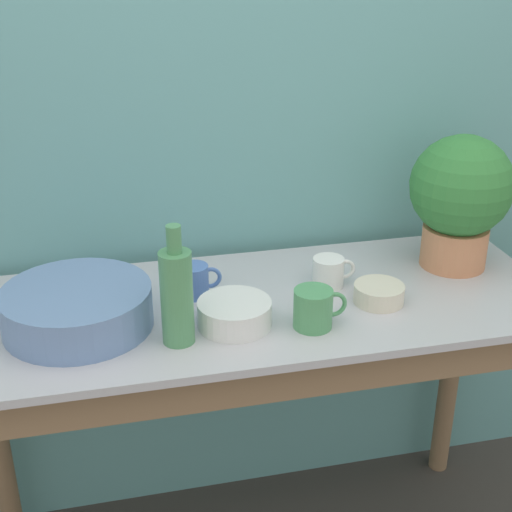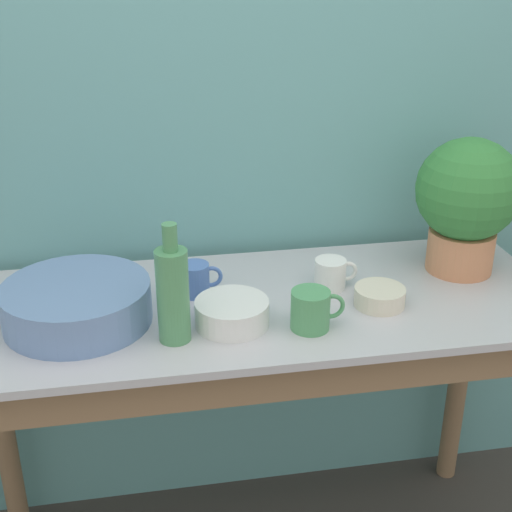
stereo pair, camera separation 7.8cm
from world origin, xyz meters
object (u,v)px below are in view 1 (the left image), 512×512
object	(u,v)px
mug_blue	(195,281)
mug_green	(314,308)
mug_white	(329,272)
bowl_small_enamel_white	(234,313)
potted_plant	(460,195)
bowl_wash_large	(77,308)
bowl_small_cream	(379,294)
bottle_tall	(177,295)

from	to	relation	value
mug_blue	mug_green	size ratio (longest dim) A/B	0.85
mug_white	bowl_small_enamel_white	size ratio (longest dim) A/B	0.65
potted_plant	mug_green	world-z (taller)	potted_plant
potted_plant	mug_white	distance (m)	0.40
bowl_wash_large	bowl_small_enamel_white	world-z (taller)	bowl_wash_large
mug_blue	mug_green	xyz separation A→B (m)	(0.24, -0.21, 0.01)
bowl_small_enamel_white	bowl_small_cream	xyz separation A→B (m)	(0.36, 0.03, -0.01)
bottle_tall	mug_green	bearing A→B (deg)	-0.99
bottle_tall	bowl_small_cream	bearing A→B (deg)	8.18
mug_green	bowl_small_cream	xyz separation A→B (m)	(0.19, 0.08, -0.02)
bowl_wash_large	potted_plant	bearing A→B (deg)	6.36
bottle_tall	bowl_wash_large	bearing A→B (deg)	151.72
bottle_tall	mug_white	world-z (taller)	bottle_tall
mug_green	bowl_small_cream	distance (m)	0.20
bowl_small_cream	bowl_small_enamel_white	bearing A→B (deg)	-175.26
mug_green	potted_plant	bearing A→B (deg)	26.51
potted_plant	bowl_small_enamel_white	bearing A→B (deg)	-163.89
mug_white	bowl_small_enamel_white	xyz separation A→B (m)	(-0.27, -0.14, -0.01)
mug_blue	mug_white	size ratio (longest dim) A/B	0.96
mug_blue	bowl_wash_large	bearing A→B (deg)	-162.52
bowl_wash_large	bowl_small_enamel_white	distance (m)	0.35
potted_plant	mug_blue	world-z (taller)	potted_plant
mug_green	mug_blue	bearing A→B (deg)	138.98
bottle_tall	mug_green	world-z (taller)	bottle_tall
mug_white	bowl_small_enamel_white	world-z (taller)	mug_white
mug_green	bowl_wash_large	bearing A→B (deg)	166.99
bowl_wash_large	mug_green	xyz separation A→B (m)	(0.52, -0.12, -0.00)
bowl_small_enamel_white	mug_blue	bearing A→B (deg)	112.14
mug_white	bowl_small_enamel_white	distance (m)	0.30
bowl_wash_large	bowl_small_enamel_white	size ratio (longest dim) A/B	1.99
bowl_small_enamel_white	mug_white	bearing A→B (deg)	27.21
potted_plant	bowl_small_enamel_white	size ratio (longest dim) A/B	2.10
bowl_wash_large	bottle_tall	size ratio (longest dim) A/B	1.23
mug_blue	bottle_tall	bearing A→B (deg)	-108.23
potted_plant	bowl_small_cream	world-z (taller)	potted_plant
bowl_small_enamel_white	bowl_small_cream	size ratio (longest dim) A/B	1.39
mug_green	bowl_small_enamel_white	xyz separation A→B (m)	(-0.17, 0.05, -0.02)
bowl_wash_large	mug_blue	world-z (taller)	bowl_wash_large
potted_plant	bowl_wash_large	xyz separation A→B (m)	(-0.97, -0.11, -0.15)
mug_blue	bowl_small_cream	xyz separation A→B (m)	(0.42, -0.13, -0.02)
potted_plant	bowl_wash_large	bearing A→B (deg)	-173.64
bowl_small_enamel_white	bottle_tall	bearing A→B (deg)	-162.79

